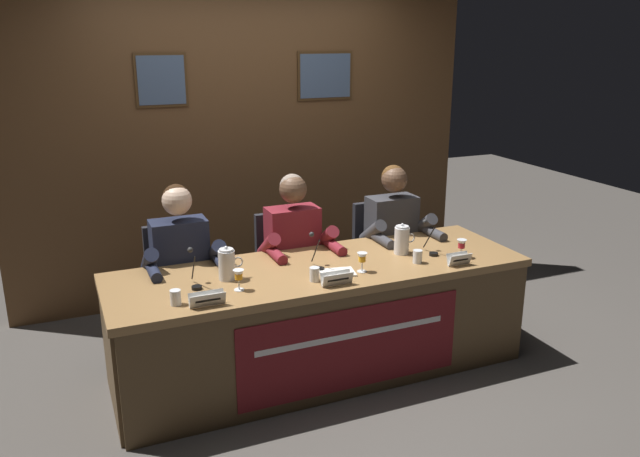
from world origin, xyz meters
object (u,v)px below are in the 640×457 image
water_pitcher_left_side (227,264)px  conference_table (327,306)px  chair_left (180,293)px  juice_glass_center (362,259)px  microphone_center (317,257)px  chair_center (288,277)px  juice_glass_right (462,245)px  juice_glass_left (239,276)px  water_cup_left (176,298)px  document_stack_center (338,273)px  microphone_left (195,275)px  water_cup_right (418,257)px  water_cup_center (315,275)px  panelist_center (297,249)px  panelist_right (397,236)px  chair_right (383,262)px  microphone_right (431,243)px  water_pitcher_right_side (402,240)px  nameplate_center (337,279)px  nameplate_left (207,299)px  panelist_left (183,265)px  nameplate_right (459,259)px

water_pitcher_left_side → conference_table: bearing=-11.2°
chair_left → water_pitcher_left_side: (0.19, -0.59, 0.38)m
juice_glass_center → microphone_center: bearing=145.7°
chair_center → juice_glass_right: chair_center is taller
juice_glass_left → water_cup_left: juice_glass_left is taller
chair_center → document_stack_center: chair_center is taller
microphone_left → conference_table: bearing=-5.4°
juice_glass_left → microphone_left: bearing=145.9°
juice_glass_right → water_cup_right: bearing=175.5°
water_cup_left → juice_glass_center: juice_glass_center is taller
water_cup_center → panelist_center: bearing=78.4°
microphone_left → microphone_center: (0.77, -0.00, 0.00)m
panelist_right → document_stack_center: (-0.74, -0.57, 0.02)m
chair_right → juice_glass_center: bearing=-126.3°
conference_table → microphone_right: bearing=2.9°
chair_center → water_cup_right: (0.60, -0.79, 0.33)m
conference_table → water_pitcher_right_side: size_ratio=12.67×
nameplate_center → chair_right: bearing=48.8°
water_pitcher_right_side → juice_glass_center: bearing=-152.7°
chair_center → nameplate_center: bearing=-92.0°
conference_table → water_cup_right: water_cup_right is taller
microphone_right → water_pitcher_left_side: bearing=176.7°
panelist_center → juice_glass_right: 1.11m
microphone_right → water_pitcher_left_side: (-1.37, 0.08, 0.02)m
juice_glass_right → nameplate_left: bearing=-176.1°
juice_glass_left → water_cup_right: bearing=-0.3°
panelist_left → microphone_right: size_ratio=5.64×
nameplate_right → water_pitcher_left_side: (-1.42, 0.34, 0.05)m
panelist_left → nameplate_right: 1.77m
chair_left → water_cup_center: (0.66, -0.82, 0.33)m
microphone_center → document_stack_center: (0.08, -0.13, -0.07)m
nameplate_left → chair_left: bearing=89.1°
water_cup_center → juice_glass_right: (1.04, 0.01, 0.05)m
chair_left → panelist_center: size_ratio=0.73×
conference_table → panelist_center: 0.56m
panelist_left → microphone_right: (1.56, -0.47, 0.09)m
panelist_right → conference_table: bearing=-146.9°
water_pitcher_left_side → juice_glass_left: bearing=-85.3°
nameplate_center → nameplate_right: bearing=0.2°
chair_left → microphone_right: (1.56, -0.67, 0.36)m
juice_glass_right → water_pitcher_left_side: 1.53m
conference_table → chair_right: chair_right is taller
nameplate_left → microphone_center: (0.77, 0.30, 0.03)m
chair_center → water_cup_center: size_ratio=10.51×
chair_left → chair_center: 0.79m
nameplate_center → panelist_right: size_ratio=0.16×
panelist_center → microphone_center: (-0.03, -0.44, 0.09)m
microphone_center → nameplate_left: bearing=-158.7°
water_pitcher_right_side → water_cup_left: bearing=-170.5°
chair_right → juice_glass_right: bearing=-80.9°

